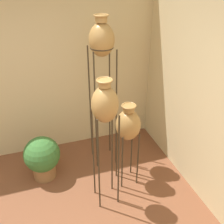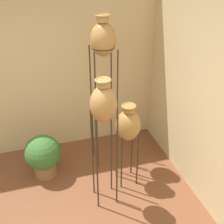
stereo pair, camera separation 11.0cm
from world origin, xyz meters
name	(u,v)px [view 1 (the left image)]	position (x,y,z in m)	size (l,w,h in m)	color
wall_back	(12,73)	(0.00, 2.15, 1.35)	(8.23, 0.06, 2.70)	beige
vase_stand_tall	(102,44)	(1.15, 1.53, 1.83)	(0.32, 0.32, 2.17)	#382D1E
vase_stand_medium	(105,107)	(0.94, 0.75, 1.37)	(0.30, 0.30, 1.68)	#382D1E
vase_stand_short	(128,125)	(1.31, 0.98, 0.92)	(0.32, 0.32, 1.21)	#382D1E
potted_plant	(42,157)	(0.22, 1.42, 0.35)	(0.50, 0.50, 0.65)	olive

